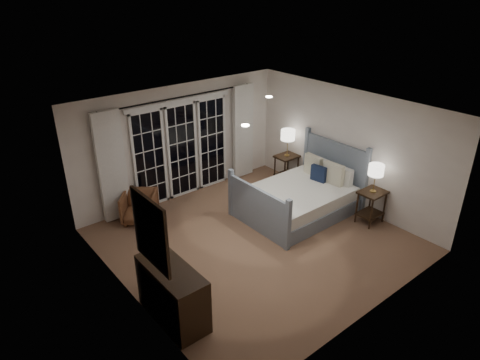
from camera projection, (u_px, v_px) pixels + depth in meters
floor at (255, 240)px, 8.06m from camera, size 5.00×5.00×0.00m
ceiling at (258, 111)px, 6.98m from camera, size 5.00×5.00×0.00m
wall_left at (125, 228)px, 6.09m from camera, size 0.02×5.00×2.50m
wall_right at (347, 148)px, 8.94m from camera, size 0.02×5.00×2.50m
wall_back at (181, 142)px, 9.26m from camera, size 5.00×0.02×2.50m
wall_front at (378, 243)px, 5.77m from camera, size 5.00×0.02×2.50m
french_doors at (182, 149)px, 9.31m from camera, size 2.50×0.04×2.20m
curtain_rod at (181, 97)px, 8.76m from camera, size 3.50×0.03×0.03m
curtain_left at (112, 167)px, 8.29m from camera, size 0.55×0.10×2.25m
curtain_right at (243, 132)px, 10.16m from camera, size 0.55×0.10×2.25m
downlight_a at (269, 97)px, 7.85m from camera, size 0.12×0.12×0.01m
downlight_b at (245, 125)px, 6.36m from camera, size 0.12×0.12×0.01m
bed at (300, 198)px, 8.88m from camera, size 2.27×1.63×1.32m
nightstand_left at (371, 202)px, 8.46m from camera, size 0.53×0.42×0.68m
nightstand_right at (286, 164)px, 10.15m from camera, size 0.52×0.42×0.68m
lamp_left at (376, 170)px, 8.16m from camera, size 0.30×0.30×0.57m
lamp_right at (288, 135)px, 9.83m from camera, size 0.33×0.33×0.64m
armchair at (140, 207)px, 8.58m from camera, size 0.94×0.95×0.62m
dresser at (173, 293)px, 6.07m from camera, size 0.52×1.21×0.86m
mirror at (151, 232)px, 5.45m from camera, size 0.05×0.85×1.00m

